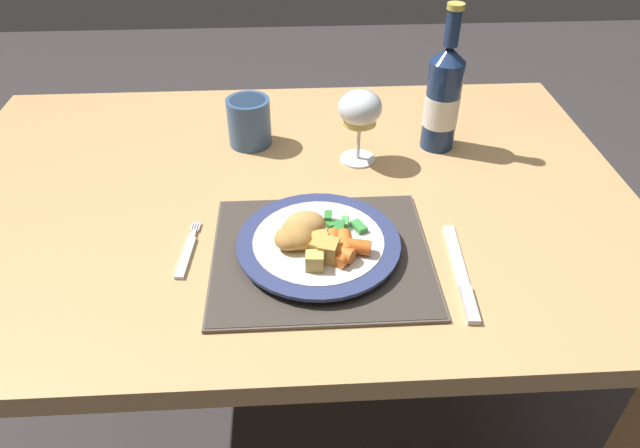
# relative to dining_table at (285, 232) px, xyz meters

# --- Properties ---
(ground_plane) EXTENTS (6.00, 6.00, 0.00)m
(ground_plane) POSITION_rel_dining_table_xyz_m (0.00, 0.00, -0.64)
(ground_plane) COLOR #383333
(dining_table) EXTENTS (1.24, 0.83, 0.74)m
(dining_table) POSITION_rel_dining_table_xyz_m (0.00, 0.00, 0.00)
(dining_table) COLOR tan
(dining_table) RESTS_ON ground
(placemat) EXTENTS (0.33, 0.29, 0.01)m
(placemat) POSITION_rel_dining_table_xyz_m (0.06, -0.18, 0.10)
(placemat) COLOR brown
(placemat) RESTS_ON dining_table
(dinner_plate) EXTENTS (0.25, 0.25, 0.02)m
(dinner_plate) POSITION_rel_dining_table_xyz_m (0.05, -0.17, 0.11)
(dinner_plate) COLOR silver
(dinner_plate) RESTS_ON placemat
(breaded_croquettes) EXTENTS (0.09, 0.09, 0.04)m
(breaded_croquettes) POSITION_rel_dining_table_xyz_m (0.03, -0.18, 0.14)
(breaded_croquettes) COLOR #B77F3D
(breaded_croquettes) RESTS_ON dinner_plate
(green_beans_pile) EXTENTS (0.07, 0.05, 0.02)m
(green_beans_pile) POSITION_rel_dining_table_xyz_m (0.09, -0.15, 0.13)
(green_beans_pile) COLOR #338438
(green_beans_pile) RESTS_ON dinner_plate
(glazed_carrots) EXTENTS (0.08, 0.07, 0.02)m
(glazed_carrots) POSITION_rel_dining_table_xyz_m (0.09, -0.21, 0.13)
(glazed_carrots) COLOR orange
(glazed_carrots) RESTS_ON dinner_plate
(fork) EXTENTS (0.03, 0.13, 0.01)m
(fork) POSITION_rel_dining_table_xyz_m (-0.15, -0.17, 0.10)
(fork) COLOR silver
(fork) RESTS_ON dining_table
(table_knife) EXTENTS (0.03, 0.21, 0.01)m
(table_knife) POSITION_rel_dining_table_xyz_m (0.26, -0.25, 0.10)
(table_knife) COLOR silver
(table_knife) RESTS_ON dining_table
(wine_glass) EXTENTS (0.08, 0.08, 0.14)m
(wine_glass) POSITION_rel_dining_table_xyz_m (0.14, 0.09, 0.20)
(wine_glass) COLOR silver
(wine_glass) RESTS_ON dining_table
(bottle) EXTENTS (0.07, 0.07, 0.28)m
(bottle) POSITION_rel_dining_table_xyz_m (0.31, 0.14, 0.20)
(bottle) COLOR navy
(bottle) RESTS_ON dining_table
(roast_potatoes) EXTENTS (0.05, 0.07, 0.03)m
(roast_potatoes) POSITION_rel_dining_table_xyz_m (0.06, -0.22, 0.14)
(roast_potatoes) COLOR gold
(roast_potatoes) RESTS_ON dinner_plate
(drinking_cup) EXTENTS (0.08, 0.08, 0.09)m
(drinking_cup) POSITION_rel_dining_table_xyz_m (-0.06, 0.17, 0.15)
(drinking_cup) COLOR #385684
(drinking_cup) RESTS_ON dining_table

